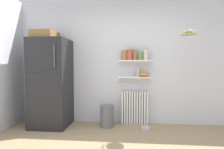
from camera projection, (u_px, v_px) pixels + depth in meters
The scene contains 15 objects.
back_wall at pixel (122, 62), 3.99m from camera, with size 7.04×0.10×2.60m, color silver.
refrigerator at pixel (51, 81), 3.75m from camera, with size 0.72×0.73×1.91m.
radiator at pixel (135, 108), 3.88m from camera, with size 0.55×0.12×0.69m.
wall_shelf_lower at pixel (135, 77), 3.82m from camera, with size 0.69×0.22×0.03m, color white.
wall_shelf_upper at pixel (135, 61), 3.81m from camera, with size 0.69×0.22×0.03m, color white.
storage_jar_0 at pixel (124, 55), 3.82m from camera, with size 0.12×0.12×0.20m.
storage_jar_1 at pixel (130, 55), 3.81m from camera, with size 0.12×0.12×0.22m.
storage_jar_2 at pixel (135, 55), 3.80m from camera, with size 0.08×0.08×0.23m.
storage_jar_3 at pixel (140, 56), 3.79m from camera, with size 0.10×0.10×0.18m.
storage_jar_4 at pixel (146, 54), 3.78m from camera, with size 0.09×0.09×0.23m.
vase at pixel (138, 72), 3.81m from camera, with size 0.08×0.08×0.18m, color #B2ADA8.
shelf_bowl at pixel (144, 75), 3.80m from camera, with size 0.20×0.20×0.09m, color orange.
trash_bin at pixel (107, 116), 3.71m from camera, with size 0.27×0.27×0.43m, color slate.
pet_food_bowl at pixel (146, 128), 3.55m from camera, with size 0.19×0.19×0.05m, color #B7B7BC.
hanging_fruit_basket at pixel (189, 33), 3.33m from camera, with size 0.33×0.33×0.10m.
Camera 1 is at (0.18, -1.95, 1.22)m, focal length 29.94 mm.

